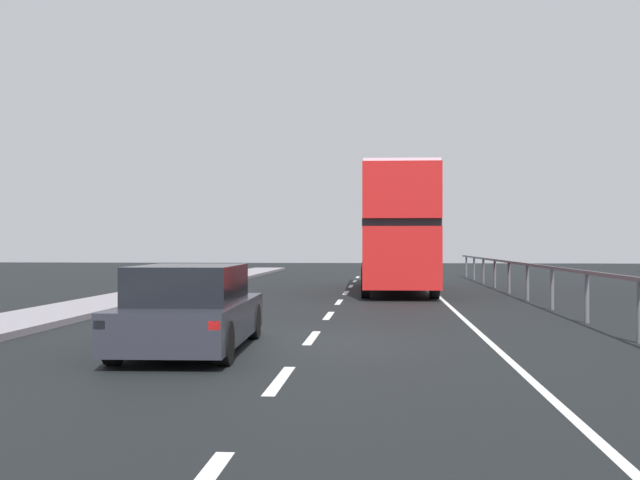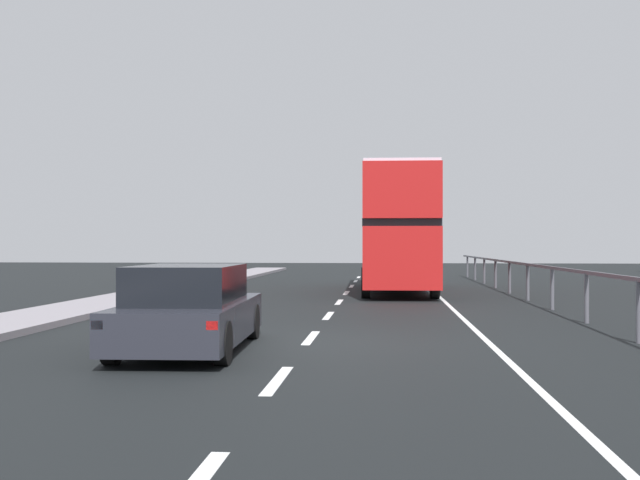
# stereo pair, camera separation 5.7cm
# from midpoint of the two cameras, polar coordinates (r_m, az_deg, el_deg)

# --- Properties ---
(ground_plane) EXTENTS (74.87, 120.00, 0.10)m
(ground_plane) POSITION_cam_midpoint_polar(r_m,az_deg,el_deg) (13.91, -0.78, -7.70)
(ground_plane) COLOR black
(lane_paint_markings) EXTENTS (3.33, 46.00, 0.01)m
(lane_paint_markings) POSITION_cam_midpoint_polar(r_m,az_deg,el_deg) (22.18, 6.42, -4.81)
(lane_paint_markings) COLOR silver
(lane_paint_markings) RESTS_ON ground
(bridge_side_railing) EXTENTS (0.10, 42.00, 1.16)m
(bridge_side_railing) POSITION_cam_midpoint_polar(r_m,az_deg,el_deg) (23.18, 15.87, -2.31)
(bridge_side_railing) COLOR #53525B
(bridge_side_railing) RESTS_ON ground
(double_decker_bus_red) EXTENTS (2.70, 10.82, 4.38)m
(double_decker_bus_red) POSITION_cam_midpoint_polar(r_m,az_deg,el_deg) (28.91, 5.64, 0.86)
(double_decker_bus_red) COLOR #B41717
(double_decker_bus_red) RESTS_ON ground
(hatchback_car_near) EXTENTS (1.94, 4.63, 1.40)m
(hatchback_car_near) POSITION_cam_midpoint_polar(r_m,az_deg,el_deg) (12.84, -9.42, -5.08)
(hatchback_car_near) COLOR #262730
(hatchback_car_near) RESTS_ON ground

